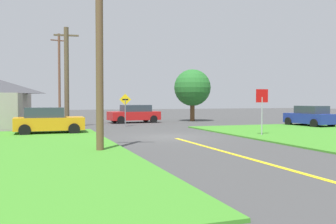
{
  "coord_description": "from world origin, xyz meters",
  "views": [
    {
      "loc": [
        -6.96,
        -19.24,
        2.06
      ],
      "look_at": [
        1.16,
        3.59,
        1.27
      ],
      "focal_mm": 39.02,
      "sensor_mm": 36.0,
      "label": 1
    }
  ],
  "objects_px": {
    "utility_pole_near": "(99,51)",
    "utility_pole_mid": "(67,76)",
    "car_on_crossroad": "(310,116)",
    "stop_sign": "(262,103)",
    "parked_car_near_building": "(48,121)",
    "car_approaching_junction": "(134,114)",
    "utility_pole_far": "(59,75)",
    "direction_sign": "(125,106)",
    "oak_tree_left": "(192,88)"
  },
  "relations": [
    {
      "from": "parked_car_near_building",
      "to": "utility_pole_mid",
      "type": "distance_m",
      "value": 6.0
    },
    {
      "from": "parked_car_near_building",
      "to": "oak_tree_left",
      "type": "distance_m",
      "value": 16.92
    },
    {
      "from": "direction_sign",
      "to": "car_approaching_junction",
      "type": "bearing_deg",
      "value": 67.42
    },
    {
      "from": "stop_sign",
      "to": "oak_tree_left",
      "type": "xyz_separation_m",
      "value": [
        2.23,
        15.09,
        1.37
      ]
    },
    {
      "from": "parked_car_near_building",
      "to": "oak_tree_left",
      "type": "relative_size",
      "value": 0.8
    },
    {
      "from": "utility_pole_far",
      "to": "stop_sign",
      "type": "bearing_deg",
      "value": -67.89
    },
    {
      "from": "car_approaching_junction",
      "to": "parked_car_near_building",
      "type": "bearing_deg",
      "value": 44.36
    },
    {
      "from": "utility_pole_mid",
      "to": "utility_pole_far",
      "type": "xyz_separation_m",
      "value": [
        0.2,
        13.67,
        1.0
      ]
    },
    {
      "from": "car_on_crossroad",
      "to": "utility_pole_mid",
      "type": "xyz_separation_m",
      "value": [
        -17.9,
        5.19,
        3.02
      ]
    },
    {
      "from": "car_on_crossroad",
      "to": "oak_tree_left",
      "type": "bearing_deg",
      "value": 25.47
    },
    {
      "from": "utility_pole_near",
      "to": "utility_pole_mid",
      "type": "height_order",
      "value": "utility_pole_near"
    },
    {
      "from": "car_on_crossroad",
      "to": "direction_sign",
      "type": "xyz_separation_m",
      "value": [
        -13.53,
        4.83,
        0.79
      ]
    },
    {
      "from": "stop_sign",
      "to": "direction_sign",
      "type": "distance_m",
      "value": 11.53
    },
    {
      "from": "utility_pole_near",
      "to": "direction_sign",
      "type": "relative_size",
      "value": 3.02
    },
    {
      "from": "car_on_crossroad",
      "to": "direction_sign",
      "type": "relative_size",
      "value": 1.59
    },
    {
      "from": "car_approaching_junction",
      "to": "oak_tree_left",
      "type": "height_order",
      "value": "oak_tree_left"
    },
    {
      "from": "car_approaching_junction",
      "to": "car_on_crossroad",
      "type": "distance_m",
      "value": 14.94
    },
    {
      "from": "car_on_crossroad",
      "to": "utility_pole_near",
      "type": "xyz_separation_m",
      "value": [
        -17.61,
        -8.48,
        3.18
      ]
    },
    {
      "from": "stop_sign",
      "to": "utility_pole_near",
      "type": "xyz_separation_m",
      "value": [
        -9.7,
        -3.25,
        2.09
      ]
    },
    {
      "from": "stop_sign",
      "to": "utility_pole_far",
      "type": "distance_m",
      "value": 26.17
    },
    {
      "from": "parked_car_near_building",
      "to": "utility_pole_far",
      "type": "bearing_deg",
      "value": 84.98
    },
    {
      "from": "car_approaching_junction",
      "to": "utility_pole_near",
      "type": "bearing_deg",
      "value": 66.01
    },
    {
      "from": "stop_sign",
      "to": "utility_pole_far",
      "type": "relative_size",
      "value": 0.29
    },
    {
      "from": "parked_car_near_building",
      "to": "utility_pole_near",
      "type": "height_order",
      "value": "utility_pole_near"
    },
    {
      "from": "car_on_crossroad",
      "to": "utility_pole_far",
      "type": "xyz_separation_m",
      "value": [
        -17.7,
        18.86,
        4.02
      ]
    },
    {
      "from": "parked_car_near_building",
      "to": "utility_pole_far",
      "type": "xyz_separation_m",
      "value": [
        1.66,
        18.65,
        4.02
      ]
    },
    {
      "from": "car_approaching_junction",
      "to": "stop_sign",
      "type": "bearing_deg",
      "value": 98.88
    },
    {
      "from": "car_on_crossroad",
      "to": "utility_pole_near",
      "type": "bearing_deg",
      "value": 111.22
    },
    {
      "from": "car_on_crossroad",
      "to": "oak_tree_left",
      "type": "relative_size",
      "value": 0.8
    },
    {
      "from": "utility_pole_mid",
      "to": "oak_tree_left",
      "type": "distance_m",
      "value": 13.09
    },
    {
      "from": "car_approaching_junction",
      "to": "car_on_crossroad",
      "type": "relative_size",
      "value": 1.16
    },
    {
      "from": "car_approaching_junction",
      "to": "utility_pole_near",
      "type": "distance_m",
      "value": 19.07
    },
    {
      "from": "car_on_crossroad",
      "to": "utility_pole_mid",
      "type": "bearing_deg",
      "value": 69.34
    },
    {
      "from": "car_approaching_junction",
      "to": "utility_pole_mid",
      "type": "xyz_separation_m",
      "value": [
        -6.24,
        -4.16,
        3.01
      ]
    },
    {
      "from": "utility_pole_mid",
      "to": "utility_pole_near",
      "type": "bearing_deg",
      "value": -88.8
    },
    {
      "from": "car_approaching_junction",
      "to": "oak_tree_left",
      "type": "distance_m",
      "value": 6.48
    },
    {
      "from": "utility_pole_mid",
      "to": "direction_sign",
      "type": "height_order",
      "value": "utility_pole_mid"
    },
    {
      "from": "car_on_crossroad",
      "to": "utility_pole_far",
      "type": "distance_m",
      "value": 26.17
    },
    {
      "from": "parked_car_near_building",
      "to": "car_on_crossroad",
      "type": "xyz_separation_m",
      "value": [
        19.36,
        -0.21,
        -0.0
      ]
    },
    {
      "from": "parked_car_near_building",
      "to": "utility_pole_near",
      "type": "bearing_deg",
      "value": -78.54
    },
    {
      "from": "stop_sign",
      "to": "parked_car_near_building",
      "type": "relative_size",
      "value": 0.66
    },
    {
      "from": "utility_pole_mid",
      "to": "oak_tree_left",
      "type": "bearing_deg",
      "value": 20.9
    },
    {
      "from": "car_approaching_junction",
      "to": "utility_pole_mid",
      "type": "distance_m",
      "value": 8.09
    },
    {
      "from": "stop_sign",
      "to": "utility_pole_far",
      "type": "height_order",
      "value": "utility_pole_far"
    },
    {
      "from": "utility_pole_near",
      "to": "utility_pole_mid",
      "type": "relative_size",
      "value": 1.04
    },
    {
      "from": "stop_sign",
      "to": "car_approaching_junction",
      "type": "distance_m",
      "value": 15.1
    },
    {
      "from": "utility_pole_far",
      "to": "direction_sign",
      "type": "height_order",
      "value": "utility_pole_far"
    },
    {
      "from": "utility_pole_mid",
      "to": "parked_car_near_building",
      "type": "bearing_deg",
      "value": -106.36
    },
    {
      "from": "utility_pole_near",
      "to": "direction_sign",
      "type": "xyz_separation_m",
      "value": [
        4.08,
        13.31,
        -2.39
      ]
    },
    {
      "from": "parked_car_near_building",
      "to": "oak_tree_left",
      "type": "bearing_deg",
      "value": 35.27
    }
  ]
}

